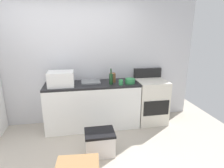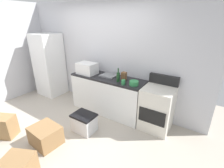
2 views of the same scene
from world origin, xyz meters
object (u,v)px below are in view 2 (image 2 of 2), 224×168
Objects in this scene: coffee_mug at (123,82)px; mixing_bowl at (134,83)px; cardboard_box_medium at (46,135)px; refrigerator at (49,65)px; cardboard_box_large at (3,126)px; microwave at (87,68)px; wine_bottle at (118,77)px; knife_block at (124,76)px; stove_oven at (157,108)px; storage_bin at (84,122)px.

mixing_bowl is (0.20, 0.08, -0.00)m from coffee_mug.
mixing_bowl is 1.95m from cardboard_box_medium.
cardboard_box_medium is at bearing -125.34° from mixing_bowl.
cardboard_box_large is (0.87, -1.84, -0.67)m from refrigerator.
coffee_mug is 0.22m from mixing_bowl.
microwave is 1.53× the size of wine_bottle.
knife_block is 0.95× the size of mixing_bowl.
mixing_bowl is 0.37× the size of cardboard_box_medium.
coffee_mug is (-0.69, -0.20, 0.48)m from stove_oven.
cardboard_box_medium is at bearing -114.18° from knife_block.
stove_oven reaches higher than knife_block.
mixing_bowl is (-0.49, -0.12, 0.48)m from stove_oven.
stove_oven reaches higher than cardboard_box_medium.
storage_bin is (-1.19, -0.91, -0.27)m from stove_oven.
stove_oven is at bearing 0.97° from refrigerator.
cardboard_box_medium is at bearing 19.59° from cardboard_box_large.
storage_bin is at bearing -124.73° from coffee_mug.
refrigerator is 4.11× the size of cardboard_box_large.
microwave is 1.75m from cardboard_box_medium.
coffee_mug is at bearing -24.41° from wine_bottle.
wine_bottle is 1.81m from cardboard_box_medium.
cardboard_box_medium is at bearing -114.42° from wine_bottle.
cardboard_box_medium is (-1.53, -1.58, -0.29)m from stove_oven.
coffee_mug is at bearing -157.86° from mixing_bowl.
microwave reaches higher than cardboard_box_medium.
microwave is at bearing 177.89° from mixing_bowl.
microwave is (1.49, -0.02, 0.14)m from refrigerator.
coffee_mug is 0.56× the size of knife_block.
knife_block is at bearing 68.29° from wine_bottle.
stove_oven is at bearing 16.21° from coffee_mug.
coffee_mug is at bearing 44.72° from cardboard_box_large.
knife_block is at bearing 50.30° from cardboard_box_large.
wine_bottle is at bearing 65.58° from cardboard_box_medium.
stove_oven is 0.87m from coffee_mug.
refrigerator is 3.88× the size of microwave.
wine_bottle is at bearing -171.94° from stove_oven.
storage_bin is (-0.49, -0.71, -0.76)m from coffee_mug.
knife_block is (2.46, 0.08, 0.10)m from refrigerator.
cardboard_box_medium is at bearing -80.48° from microwave.
microwave reaches higher than mixing_bowl.
cardboard_box_large is at bearing -64.60° from refrigerator.
microwave reaches higher than stove_oven.
mixing_bowl is at bearing 54.66° from cardboard_box_medium.
wine_bottle is 1.58× the size of mixing_bowl.
cardboard_box_large is at bearing -141.76° from stove_oven.
coffee_mug is (2.58, -0.15, 0.06)m from refrigerator.
wine_bottle reaches higher than cardboard_box_medium.
knife_block is 2.61m from cardboard_box_large.
cardboard_box_large is (-1.59, -1.92, -0.77)m from knife_block.
coffee_mug is 1.79m from cardboard_box_medium.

